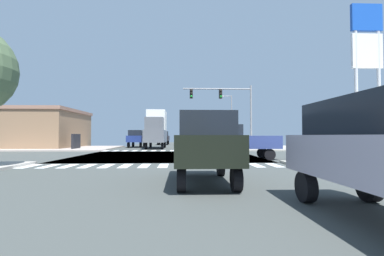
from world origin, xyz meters
The scene contains 14 objects.
ground centered at (0.00, 0.00, -0.03)m, with size 90.00×90.00×0.05m.
sidewalk_corner_ne centered at (13.00, 12.00, 0.07)m, with size 12.00×12.00×0.14m.
sidewalk_corner_nw centered at (-13.00, 12.00, 0.07)m, with size 12.00×12.00×0.14m.
crosswalk_near centered at (-0.25, -7.30, 0.00)m, with size 13.50×2.00×0.01m.
crosswalk_far centered at (-0.25, 7.30, 0.00)m, with size 13.50×2.00×0.01m.
traffic_signal_mast centered at (5.97, 7.51, 5.27)m, with size 7.52×0.55×7.09m.
gas_station_sign centered at (10.77, -8.33, 5.84)m, with size 1.60×0.20×8.41m.
street_lamp centered at (8.00, 16.24, 4.41)m, with size 1.78×0.32×7.29m.
bank_building centered at (-19.78, 14.17, 2.48)m, with size 16.65×11.11×4.96m.
pickup_nearside_1 centered at (-5.00, 16.08, 1.29)m, with size 2.00×5.10×2.35m.
pickup_crossing_2 centered at (5.05, -3.50, 1.29)m, with size 5.10×2.00×2.35m.
suv_queued_1 centered at (2.00, -12.59, 1.39)m, with size 1.96×4.60×2.34m.
box_truck_trailing_2 centered at (-2.00, 12.95, 2.56)m, with size 2.40×7.20×4.85m.
pickup_outer_4 centered at (-2.00, 26.41, 1.29)m, with size 2.00×5.10×2.35m.
Camera 1 is at (1.22, -21.95, 1.61)m, focal length 25.59 mm.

